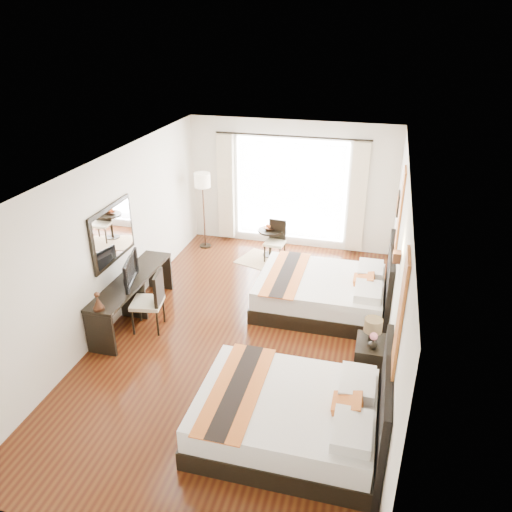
% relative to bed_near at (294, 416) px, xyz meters
% --- Properties ---
extents(floor, '(4.50, 7.50, 0.01)m').
position_rel_bed_near_xyz_m(floor, '(-1.18, 1.95, -0.34)').
color(floor, '#37140A').
rests_on(floor, ground).
extents(ceiling, '(4.50, 7.50, 0.02)m').
position_rel_bed_near_xyz_m(ceiling, '(-1.18, 1.95, 2.46)').
color(ceiling, white).
rests_on(ceiling, wall_headboard).
extents(wall_headboard, '(0.01, 7.50, 2.80)m').
position_rel_bed_near_xyz_m(wall_headboard, '(1.07, 1.95, 1.07)').
color(wall_headboard, silver).
rests_on(wall_headboard, floor).
extents(wall_desk, '(0.01, 7.50, 2.80)m').
position_rel_bed_near_xyz_m(wall_desk, '(-3.42, 1.95, 1.07)').
color(wall_desk, silver).
rests_on(wall_desk, floor).
extents(wall_window, '(4.50, 0.01, 2.80)m').
position_rel_bed_near_xyz_m(wall_window, '(-1.18, 5.69, 1.07)').
color(wall_window, silver).
rests_on(wall_window, floor).
extents(wall_entry, '(4.50, 0.01, 2.80)m').
position_rel_bed_near_xyz_m(wall_entry, '(-1.18, -1.80, 1.07)').
color(wall_entry, silver).
rests_on(wall_entry, floor).
extents(window_glass, '(2.40, 0.02, 2.20)m').
position_rel_bed_near_xyz_m(window_glass, '(-1.18, 5.68, 0.97)').
color(window_glass, white).
rests_on(window_glass, wall_window).
extents(sheer_curtain, '(2.30, 0.02, 2.10)m').
position_rel_bed_near_xyz_m(sheer_curtain, '(-1.18, 5.62, 0.97)').
color(sheer_curtain, white).
rests_on(sheer_curtain, wall_window).
extents(drape_left, '(0.35, 0.14, 2.35)m').
position_rel_bed_near_xyz_m(drape_left, '(-2.63, 5.58, 0.95)').
color(drape_left, '#B9AA8F').
rests_on(drape_left, floor).
extents(drape_right, '(0.35, 0.14, 2.35)m').
position_rel_bed_near_xyz_m(drape_right, '(0.27, 5.58, 0.95)').
color(drape_right, '#B9AA8F').
rests_on(drape_right, floor).
extents(art_panel_near, '(0.03, 0.50, 1.35)m').
position_rel_bed_near_xyz_m(art_panel_near, '(1.05, -0.00, 1.62)').
color(art_panel_near, maroon).
rests_on(art_panel_near, wall_headboard).
extents(art_panel_far, '(0.03, 0.50, 1.35)m').
position_rel_bed_near_xyz_m(art_panel_far, '(1.05, 3.12, 1.62)').
color(art_panel_far, maroon).
rests_on(art_panel_far, wall_headboard).
extents(wall_sconce, '(0.10, 0.14, 0.14)m').
position_rel_bed_near_xyz_m(wall_sconce, '(1.01, 1.45, 1.59)').
color(wall_sconce, '#3F2416').
rests_on(wall_sconce, wall_headboard).
extents(mirror_frame, '(0.04, 1.25, 0.95)m').
position_rel_bed_near_xyz_m(mirror_frame, '(-3.40, 1.99, 1.22)').
color(mirror_frame, black).
rests_on(mirror_frame, wall_desk).
extents(mirror_glass, '(0.01, 1.12, 0.82)m').
position_rel_bed_near_xyz_m(mirror_glass, '(-3.37, 1.99, 1.22)').
color(mirror_glass, white).
rests_on(mirror_glass, mirror_frame).
extents(bed_near, '(2.26, 1.76, 1.28)m').
position_rel_bed_near_xyz_m(bed_near, '(0.00, 0.00, 0.00)').
color(bed_near, black).
rests_on(bed_near, floor).
extents(bed_far, '(2.29, 1.78, 1.29)m').
position_rel_bed_near_xyz_m(bed_far, '(-0.01, 3.12, 0.00)').
color(bed_far, black).
rests_on(bed_far, floor).
extents(nightstand, '(0.46, 0.57, 0.55)m').
position_rel_bed_near_xyz_m(nightstand, '(0.85, 1.45, -0.05)').
color(nightstand, black).
rests_on(nightstand, floor).
extents(table_lamp, '(0.26, 0.26, 0.41)m').
position_rel_bed_near_xyz_m(table_lamp, '(0.83, 1.50, 0.45)').
color(table_lamp, black).
rests_on(table_lamp, nightstand).
extents(vase, '(0.17, 0.17, 0.14)m').
position_rel_bed_near_xyz_m(vase, '(0.85, 1.34, 0.24)').
color(vase, black).
rests_on(vase, nightstand).
extents(console_desk, '(0.50, 2.20, 0.76)m').
position_rel_bed_near_xyz_m(console_desk, '(-3.17, 1.99, 0.05)').
color(console_desk, black).
rests_on(console_desk, floor).
extents(television, '(0.31, 0.80, 0.46)m').
position_rel_bed_near_xyz_m(television, '(-3.15, 1.85, 0.66)').
color(television, black).
rests_on(television, console_desk).
extents(bronze_figurine, '(0.22, 0.22, 0.26)m').
position_rel_bed_near_xyz_m(bronze_figurine, '(-3.17, 0.99, 0.55)').
color(bronze_figurine, '#3F2416').
rests_on(bronze_figurine, console_desk).
extents(desk_chair, '(0.56, 0.56, 1.04)m').
position_rel_bed_near_xyz_m(desk_chair, '(-2.75, 1.75, -0.01)').
color(desk_chair, beige).
rests_on(desk_chair, floor).
extents(floor_lamp, '(0.34, 0.34, 1.71)m').
position_rel_bed_near_xyz_m(floor_lamp, '(-2.99, 5.08, 1.12)').
color(floor_lamp, black).
rests_on(floor_lamp, floor).
extents(side_table, '(0.52, 0.52, 0.60)m').
position_rel_bed_near_xyz_m(side_table, '(-1.46, 4.99, -0.03)').
color(side_table, black).
rests_on(side_table, floor).
extents(fruit_bowl, '(0.26, 0.26, 0.06)m').
position_rel_bed_near_xyz_m(fruit_bowl, '(-1.49, 4.99, 0.30)').
color(fruit_bowl, '#452E18').
rests_on(fruit_bowl, side_table).
extents(window_chair, '(0.44, 0.44, 0.86)m').
position_rel_bed_near_xyz_m(window_chair, '(-1.32, 4.81, -0.07)').
color(window_chair, beige).
rests_on(window_chair, floor).
extents(jute_rug, '(1.43, 1.17, 0.01)m').
position_rel_bed_near_xyz_m(jute_rug, '(-1.43, 4.67, -0.32)').
color(jute_rug, tan).
rests_on(jute_rug, floor).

